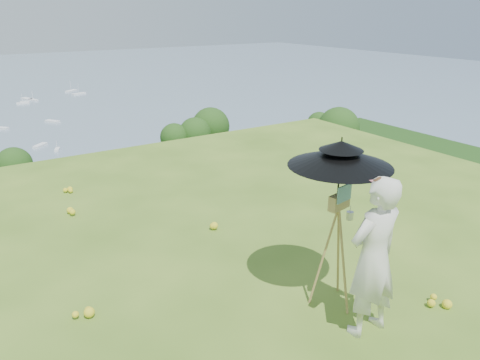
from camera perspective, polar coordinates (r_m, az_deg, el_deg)
ground at (r=6.73m, az=3.44°, el=-10.66°), size 14.00×14.00×0.00m
shoreline_tier at (r=88.94m, az=-27.18°, el=-8.63°), size 170.00×28.00×8.00m
slope_trees at (r=43.86m, az=-25.19°, el=-6.81°), size 110.00×50.00×6.00m
wildflowers at (r=6.88m, az=2.21°, el=-9.35°), size 10.00×10.50×0.12m
painter at (r=5.28m, az=15.95°, el=-9.09°), size 0.68×0.45×1.86m
field_easel at (r=5.74m, az=11.59°, el=-7.85°), size 0.71×0.71×1.58m
sun_umbrella at (r=5.39m, az=12.02°, el=0.93°), size 1.25×1.25×0.82m
painter_cap at (r=4.93m, az=16.91°, el=-0.13°), size 0.21×0.25×0.10m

